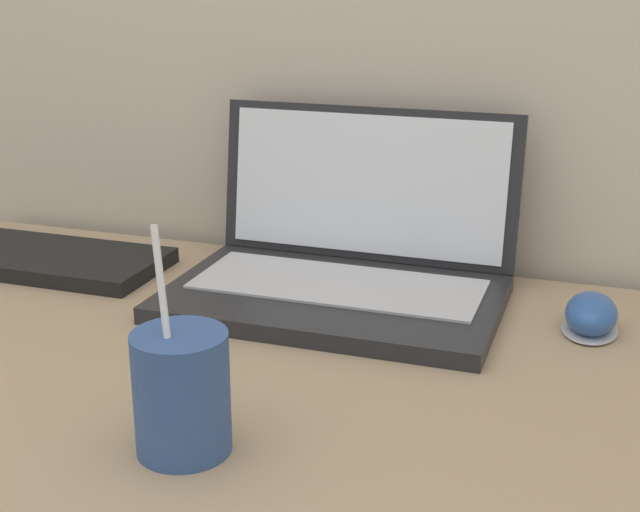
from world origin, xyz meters
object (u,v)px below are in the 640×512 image
(drink_cup, at_px, (182,390))
(external_keyboard, at_px, (20,256))
(laptop, at_px, (345,260))
(computer_mouse, at_px, (591,316))

(drink_cup, distance_m, external_keyboard, 0.56)
(laptop, distance_m, computer_mouse, 0.29)
(laptop, xyz_separation_m, drink_cup, (-0.02, -0.39, 0.01))
(laptop, xyz_separation_m, computer_mouse, (0.29, -0.02, -0.03))
(drink_cup, bearing_deg, external_keyboard, 140.05)
(drink_cup, xyz_separation_m, external_keyboard, (-0.43, 0.36, -0.04))
(laptop, xyz_separation_m, external_keyboard, (-0.45, -0.03, -0.03))
(computer_mouse, bearing_deg, drink_cup, -129.85)
(laptop, bearing_deg, external_keyboard, -176.19)
(laptop, distance_m, external_keyboard, 0.45)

